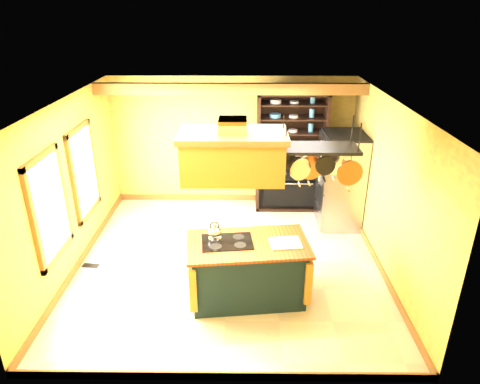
{
  "coord_description": "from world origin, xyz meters",
  "views": [
    {
      "loc": [
        0.25,
        -6.15,
        4.01
      ],
      "look_at": [
        0.19,
        0.3,
        1.16
      ],
      "focal_mm": 32.0,
      "sensor_mm": 36.0,
      "label": 1
    }
  ],
  "objects_px": {
    "range_hood": "(233,154)",
    "hutch": "(290,165)",
    "refrigerator": "(340,182)",
    "kitchen_island": "(247,270)",
    "pot_rack": "(319,157)"
  },
  "relations": [
    {
      "from": "pot_rack",
      "to": "refrigerator",
      "type": "relative_size",
      "value": 0.61
    },
    {
      "from": "pot_rack",
      "to": "refrigerator",
      "type": "xyz_separation_m",
      "value": [
        0.87,
        2.36,
        -1.32
      ]
    },
    {
      "from": "range_hood",
      "to": "pot_rack",
      "type": "xyz_separation_m",
      "value": [
        1.11,
        -0.0,
        -0.04
      ]
    },
    {
      "from": "range_hood",
      "to": "hutch",
      "type": "xyz_separation_m",
      "value": [
        1.09,
        3.16,
        -1.3
      ]
    },
    {
      "from": "pot_rack",
      "to": "refrigerator",
      "type": "distance_m",
      "value": 2.84
    },
    {
      "from": "range_hood",
      "to": "refrigerator",
      "type": "height_order",
      "value": "range_hood"
    },
    {
      "from": "refrigerator",
      "to": "hutch",
      "type": "xyz_separation_m",
      "value": [
        -0.89,
        0.8,
        0.06
      ]
    },
    {
      "from": "range_hood",
      "to": "hutch",
      "type": "distance_m",
      "value": 3.59
    },
    {
      "from": "kitchen_island",
      "to": "pot_rack",
      "type": "height_order",
      "value": "pot_rack"
    },
    {
      "from": "hutch",
      "to": "kitchen_island",
      "type": "bearing_deg",
      "value": -105.78
    },
    {
      "from": "range_hood",
      "to": "hutch",
      "type": "height_order",
      "value": "range_hood"
    },
    {
      "from": "refrigerator",
      "to": "hutch",
      "type": "relative_size",
      "value": 0.73
    },
    {
      "from": "pot_rack",
      "to": "refrigerator",
      "type": "height_order",
      "value": "pot_rack"
    },
    {
      "from": "hutch",
      "to": "pot_rack",
      "type": "bearing_deg",
      "value": -89.59
    },
    {
      "from": "kitchen_island",
      "to": "refrigerator",
      "type": "height_order",
      "value": "refrigerator"
    }
  ]
}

